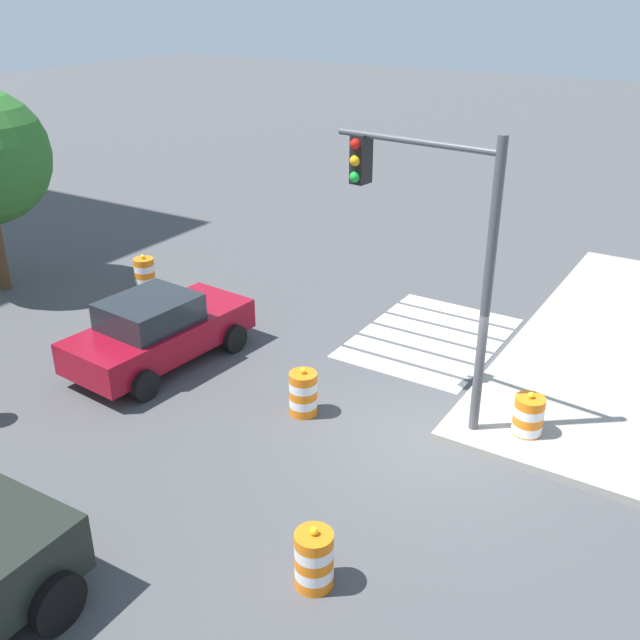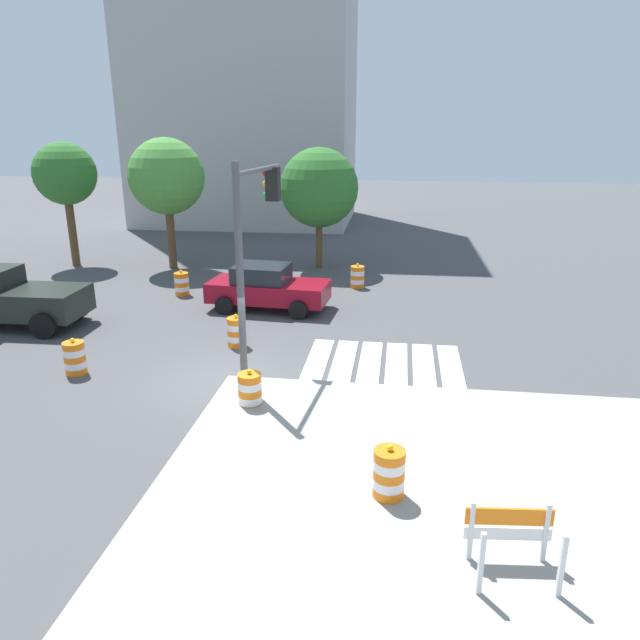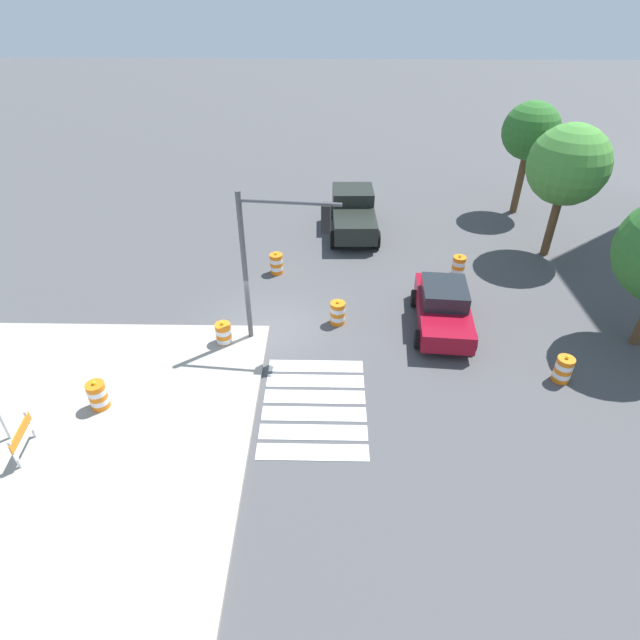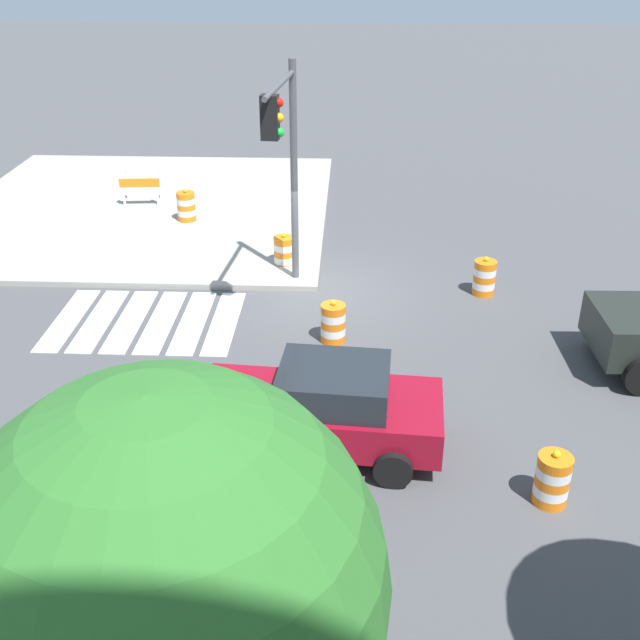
{
  "view_description": "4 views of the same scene",
  "coord_description": "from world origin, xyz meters",
  "px_view_note": "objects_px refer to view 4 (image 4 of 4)",
  "views": [
    {
      "loc": [
        -10.88,
        -4.35,
        7.84
      ],
      "look_at": [
        1.23,
        3.23,
        1.22
      ],
      "focal_mm": 40.97,
      "sensor_mm": 36.0,
      "label": 1
    },
    {
      "loc": [
        4.33,
        -13.85,
        6.41
      ],
      "look_at": [
        2.28,
        1.12,
        1.43
      ],
      "focal_mm": 33.24,
      "sensor_mm": 36.0,
      "label": 2
    },
    {
      "loc": [
        15.81,
        2.21,
        11.62
      ],
      "look_at": [
        0.89,
        1.92,
        1.08
      ],
      "focal_mm": 29.43,
      "sensor_mm": 36.0,
      "label": 3
    },
    {
      "loc": [
        -0.83,
        17.62,
        8.38
      ],
      "look_at": [
        -0.19,
        2.85,
        0.68
      ],
      "focal_mm": 42.72,
      "sensor_mm": 36.0,
      "label": 4
    }
  ],
  "objects_px": {
    "traffic_barrel_crosswalk_end": "(333,323)",
    "traffic_barrel_median_near": "(484,277)",
    "traffic_light_pole": "(285,146)",
    "traffic_barrel_median_far": "(552,479)",
    "sports_car": "(323,408)",
    "construction_barricade": "(141,187)",
    "traffic_barrel_on_sidewalk": "(186,206)",
    "traffic_barrel_far_curb": "(284,253)",
    "traffic_barrel_near_corner": "(97,562)",
    "street_tree_streetside_mid": "(168,585)"
  },
  "relations": [
    {
      "from": "traffic_barrel_near_corner",
      "to": "traffic_barrel_median_far",
      "type": "height_order",
      "value": "same"
    },
    {
      "from": "traffic_barrel_median_near",
      "to": "construction_barricade",
      "type": "xyz_separation_m",
      "value": [
        10.34,
        -6.22,
        0.27
      ]
    },
    {
      "from": "traffic_barrel_median_near",
      "to": "traffic_barrel_on_sidewalk",
      "type": "height_order",
      "value": "traffic_barrel_on_sidewalk"
    },
    {
      "from": "traffic_barrel_median_near",
      "to": "sports_car",
      "type": "bearing_deg",
      "value": 59.68
    },
    {
      "from": "street_tree_streetside_mid",
      "to": "traffic_barrel_far_curb",
      "type": "bearing_deg",
      "value": -88.45
    },
    {
      "from": "sports_car",
      "to": "traffic_barrel_median_near",
      "type": "xyz_separation_m",
      "value": [
        -3.83,
        -6.55,
        -0.36
      ]
    },
    {
      "from": "traffic_barrel_far_curb",
      "to": "street_tree_streetside_mid",
      "type": "height_order",
      "value": "street_tree_streetside_mid"
    },
    {
      "from": "traffic_barrel_crosswalk_end",
      "to": "street_tree_streetside_mid",
      "type": "xyz_separation_m",
      "value": [
        1.05,
        10.72,
        3.24
      ]
    },
    {
      "from": "sports_car",
      "to": "traffic_barrel_far_curb",
      "type": "height_order",
      "value": "sports_car"
    },
    {
      "from": "traffic_barrel_crosswalk_end",
      "to": "traffic_barrel_median_near",
      "type": "bearing_deg",
      "value": -144.87
    },
    {
      "from": "traffic_barrel_on_sidewalk",
      "to": "traffic_barrel_near_corner",
      "type": "bearing_deg",
      "value": 96.49
    },
    {
      "from": "traffic_barrel_median_near",
      "to": "traffic_barrel_far_curb",
      "type": "relative_size",
      "value": 1.0
    },
    {
      "from": "sports_car",
      "to": "street_tree_streetside_mid",
      "type": "relative_size",
      "value": 0.81
    },
    {
      "from": "traffic_barrel_median_near",
      "to": "construction_barricade",
      "type": "height_order",
      "value": "construction_barricade"
    },
    {
      "from": "traffic_barrel_crosswalk_end",
      "to": "traffic_light_pole",
      "type": "height_order",
      "value": "traffic_light_pole"
    },
    {
      "from": "sports_car",
      "to": "traffic_barrel_median_far",
      "type": "bearing_deg",
      "value": 160.19
    },
    {
      "from": "traffic_barrel_far_curb",
      "to": "traffic_barrel_median_near",
      "type": "bearing_deg",
      "value": 164.69
    },
    {
      "from": "street_tree_streetside_mid",
      "to": "sports_car",
      "type": "bearing_deg",
      "value": -98.12
    },
    {
      "from": "traffic_barrel_far_curb",
      "to": "street_tree_streetside_mid",
      "type": "distance_m",
      "value": 15.14
    },
    {
      "from": "traffic_barrel_crosswalk_end",
      "to": "construction_barricade",
      "type": "distance_m",
      "value": 11.04
    },
    {
      "from": "traffic_barrel_crosswalk_end",
      "to": "traffic_barrel_on_sidewalk",
      "type": "xyz_separation_m",
      "value": [
        4.78,
        -7.31,
        0.15
      ]
    },
    {
      "from": "traffic_barrel_on_sidewalk",
      "to": "street_tree_streetside_mid",
      "type": "distance_m",
      "value": 18.67
    },
    {
      "from": "traffic_barrel_median_far",
      "to": "traffic_barrel_on_sidewalk",
      "type": "relative_size",
      "value": 1.0
    },
    {
      "from": "traffic_barrel_median_near",
      "to": "traffic_light_pole",
      "type": "relative_size",
      "value": 0.19
    },
    {
      "from": "construction_barricade",
      "to": "traffic_light_pole",
      "type": "distance_m",
      "value": 9.29
    },
    {
      "from": "traffic_barrel_near_corner",
      "to": "traffic_barrel_median_near",
      "type": "relative_size",
      "value": 1.0
    },
    {
      "from": "traffic_barrel_far_curb",
      "to": "traffic_barrel_on_sidewalk",
      "type": "height_order",
      "value": "traffic_barrel_on_sidewalk"
    },
    {
      "from": "traffic_barrel_on_sidewalk",
      "to": "street_tree_streetside_mid",
      "type": "xyz_separation_m",
      "value": [
        -3.73,
        18.03,
        3.09
      ]
    },
    {
      "from": "traffic_barrel_median_near",
      "to": "traffic_barrel_median_far",
      "type": "distance_m",
      "value": 7.9
    },
    {
      "from": "sports_car",
      "to": "traffic_light_pole",
      "type": "xyz_separation_m",
      "value": [
        1.09,
        -5.93,
        3.1
      ]
    },
    {
      "from": "sports_car",
      "to": "traffic_light_pole",
      "type": "relative_size",
      "value": 0.81
    },
    {
      "from": "traffic_barrel_median_near",
      "to": "street_tree_streetside_mid",
      "type": "height_order",
      "value": "street_tree_streetside_mid"
    },
    {
      "from": "traffic_barrel_far_curb",
      "to": "construction_barricade",
      "type": "xyz_separation_m",
      "value": [
        5.15,
        -4.79,
        0.27
      ]
    },
    {
      "from": "traffic_light_pole",
      "to": "traffic_barrel_crosswalk_end",
      "type": "bearing_deg",
      "value": 120.01
    },
    {
      "from": "traffic_barrel_median_far",
      "to": "sports_car",
      "type": "bearing_deg",
      "value": -19.81
    },
    {
      "from": "traffic_barrel_near_corner",
      "to": "traffic_barrel_median_far",
      "type": "xyz_separation_m",
      "value": [
        -6.79,
        -2.08,
        0.0
      ]
    },
    {
      "from": "traffic_barrel_median_far",
      "to": "traffic_barrel_median_near",
      "type": "bearing_deg",
      "value": -90.55
    },
    {
      "from": "traffic_barrel_median_near",
      "to": "traffic_light_pole",
      "type": "distance_m",
      "value": 6.05
    },
    {
      "from": "traffic_barrel_crosswalk_end",
      "to": "traffic_barrel_median_near",
      "type": "distance_m",
      "value": 4.59
    },
    {
      "from": "traffic_barrel_far_curb",
      "to": "construction_barricade",
      "type": "relative_size",
      "value": 0.78
    },
    {
      "from": "sports_car",
      "to": "construction_barricade",
      "type": "bearing_deg",
      "value": -62.95
    },
    {
      "from": "traffic_barrel_median_near",
      "to": "traffic_barrel_far_curb",
      "type": "distance_m",
      "value": 5.39
    },
    {
      "from": "traffic_barrel_near_corner",
      "to": "traffic_light_pole",
      "type": "distance_m",
      "value": 10.16
    },
    {
      "from": "traffic_barrel_median_far",
      "to": "traffic_light_pole",
      "type": "xyz_separation_m",
      "value": [
        4.84,
        -7.28,
        3.46
      ]
    },
    {
      "from": "traffic_barrel_median_far",
      "to": "traffic_barrel_far_curb",
      "type": "distance_m",
      "value": 10.64
    },
    {
      "from": "traffic_barrel_crosswalk_end",
      "to": "sports_car",
      "type": "bearing_deg",
      "value": 88.9
    },
    {
      "from": "construction_barricade",
      "to": "traffic_barrel_on_sidewalk",
      "type": "bearing_deg",
      "value": 139.56
    },
    {
      "from": "traffic_barrel_far_curb",
      "to": "traffic_barrel_on_sidewalk",
      "type": "distance_m",
      "value": 4.65
    },
    {
      "from": "traffic_barrel_median_near",
      "to": "traffic_barrel_far_curb",
      "type": "height_order",
      "value": "same"
    },
    {
      "from": "traffic_light_pole",
      "to": "traffic_barrel_median_far",
      "type": "bearing_deg",
      "value": 123.64
    }
  ]
}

